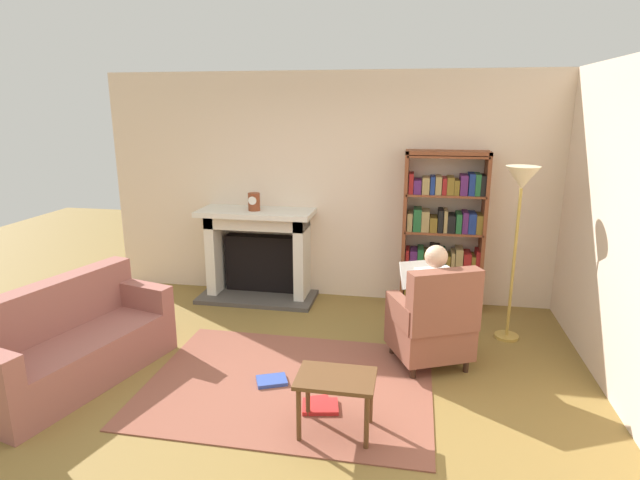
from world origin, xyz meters
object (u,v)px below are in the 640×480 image
at_px(armchair_reading, 433,323).
at_px(sofa_floral, 71,345).
at_px(floor_lamp, 521,194).
at_px(side_table, 336,385).
at_px(mantel_clock, 254,202).
at_px(fireplace, 259,251).
at_px(bookshelf, 444,233).
at_px(seated_reader, 429,298).

xyz_separation_m(armchair_reading, sofa_floral, (-3.06, -0.80, -0.10)).
bearing_deg(sofa_floral, floor_lamp, -53.67).
bearing_deg(side_table, mantel_clock, 118.92).
relative_size(mantel_clock, floor_lamp, 0.12).
xyz_separation_m(fireplace, armchair_reading, (2.06, -1.45, -0.16)).
bearing_deg(bookshelf, armchair_reading, -94.97).
xyz_separation_m(armchair_reading, side_table, (-0.70, -1.13, -0.05)).
relative_size(armchair_reading, side_table, 1.73).
height_order(mantel_clock, bookshelf, bookshelf).
bearing_deg(floor_lamp, fireplace, 166.24).
bearing_deg(seated_reader, sofa_floral, -7.91).
xyz_separation_m(mantel_clock, floor_lamp, (2.85, -0.60, 0.28)).
bearing_deg(seated_reader, mantel_clock, -56.11).
height_order(seated_reader, side_table, seated_reader).
bearing_deg(seated_reader, bookshelf, -122.01).
bearing_deg(floor_lamp, side_table, -128.18).
xyz_separation_m(fireplace, mantel_clock, (-0.01, -0.10, 0.63)).
height_order(seated_reader, sofa_floral, seated_reader).
relative_size(armchair_reading, floor_lamp, 0.55).
xyz_separation_m(bookshelf, sofa_floral, (-3.19, -2.28, -0.58)).
distance_m(armchair_reading, seated_reader, 0.23).
relative_size(seated_reader, sofa_floral, 0.62).
bearing_deg(mantel_clock, side_table, -61.08).
xyz_separation_m(mantel_clock, side_table, (1.37, -2.48, -0.83)).
bearing_deg(sofa_floral, bookshelf, -40.08).
bearing_deg(floor_lamp, mantel_clock, 168.20).
distance_m(seated_reader, floor_lamp, 1.36).
relative_size(mantel_clock, bookshelf, 0.11).
bearing_deg(bookshelf, mantel_clock, -176.49).
height_order(fireplace, armchair_reading, fireplace).
relative_size(sofa_floral, floor_lamp, 1.04).
relative_size(fireplace, armchair_reading, 1.46).
distance_m(fireplace, side_table, 2.92).
height_order(fireplace, side_table, fireplace).
xyz_separation_m(bookshelf, armchair_reading, (-0.13, -1.48, -0.48)).
relative_size(bookshelf, side_table, 3.27).
bearing_deg(side_table, floor_lamp, 51.82).
bearing_deg(fireplace, side_table, -62.21).
distance_m(mantel_clock, seated_reader, 2.45).
distance_m(mantel_clock, floor_lamp, 2.93).
height_order(bookshelf, side_table, bookshelf).
relative_size(sofa_floral, side_table, 3.26).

